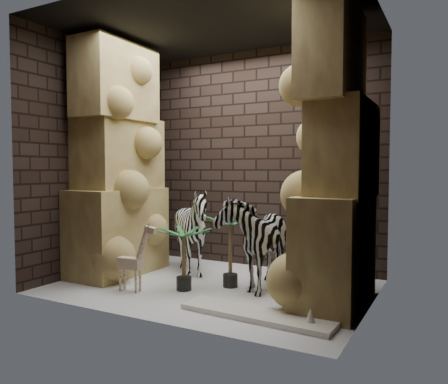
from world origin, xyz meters
The scene contains 14 objects.
floor centered at (0.00, 0.00, 0.00)m, with size 3.50×3.50×0.00m, color silver.
ceiling centered at (0.00, 0.00, 3.00)m, with size 3.50×3.50×0.00m, color black.
wall_back centered at (0.00, 1.25, 1.50)m, with size 3.50×3.50×0.00m, color black.
wall_front centered at (0.00, -1.25, 1.50)m, with size 3.50×3.50×0.00m, color black.
wall_left centered at (-1.75, 0.00, 1.50)m, with size 3.00×3.00×0.00m, color black.
wall_right centered at (1.75, 0.00, 1.50)m, with size 3.00×3.00×0.00m, color black.
rock_pillar_left centered at (-1.40, 0.00, 1.50)m, with size 0.68×1.30×3.00m, color #C8BE6B, non-canonical shape.
rock_pillar_right centered at (1.42, 0.00, 1.50)m, with size 0.58×1.25×3.00m, color #C8BE6B, non-canonical shape.
zebra_right centered at (0.44, 0.27, 0.63)m, with size 0.58×1.07×1.26m, color white.
zebra_left centered at (-0.51, 0.38, 0.50)m, with size 0.89×1.11×1.01m, color white.
giraffe_toy centered at (-0.70, -0.59, 0.40)m, with size 0.41×0.14×0.80m, color beige, non-canonical shape.
palm_front centered at (0.19, 0.10, 0.41)m, with size 0.36×0.36×0.82m, color #12441C, non-canonical shape.
palm_back centered at (-0.20, -0.27, 0.35)m, with size 0.36×0.36×0.71m, color #12441C, non-canonical shape.
surfboard centered at (0.88, -0.70, 0.03)m, with size 1.47×0.36×0.05m, color white.
Camera 1 is at (2.48, -4.31, 1.36)m, focal length 34.95 mm.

